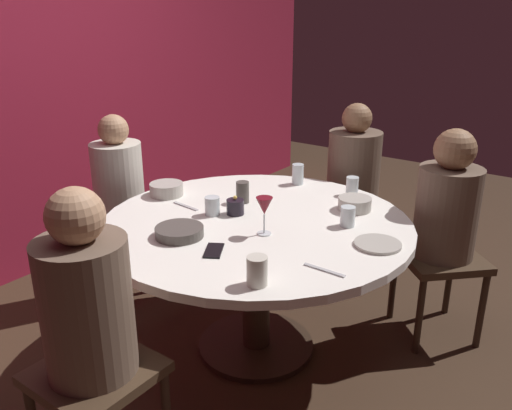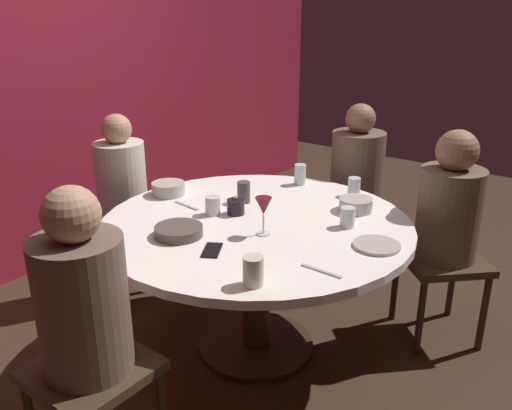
{
  "view_description": "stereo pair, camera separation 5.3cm",
  "coord_description": "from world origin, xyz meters",
  "views": [
    {
      "loc": [
        -1.9,
        -1.39,
        1.68
      ],
      "look_at": [
        0.0,
        0.0,
        0.8
      ],
      "focal_mm": 37.14,
      "sensor_mm": 36.0,
      "label": 1
    },
    {
      "loc": [
        -1.87,
        -1.44,
        1.68
      ],
      "look_at": [
        0.0,
        0.0,
        0.8
      ],
      "focal_mm": 37.14,
      "sensor_mm": 36.0,
      "label": 2
    }
  ],
  "objects": [
    {
      "name": "bowl_small_white",
      "position": [
        0.01,
        0.61,
        0.76
      ],
      "size": [
        0.18,
        0.18,
        0.07
      ],
      "primitive_type": "cylinder",
      "color": "#B2ADA3",
      "rests_on": "dining_table"
    },
    {
      "name": "seated_diner_back",
      "position": [
        0.0,
        1.0,
        0.69
      ],
      "size": [
        0.4,
        0.4,
        1.12
      ],
      "rotation": [
        0.0,
        0.0,
        4.71
      ],
      "color": "#3F2D1E",
      "rests_on": "ground"
    },
    {
      "name": "cup_far_edge",
      "position": [
        0.61,
        -0.2,
        0.77
      ],
      "size": [
        0.07,
        0.07,
        0.1
      ],
      "primitive_type": "cylinder",
      "color": "silver",
      "rests_on": "dining_table"
    },
    {
      "name": "cup_by_left_diner",
      "position": [
        0.16,
        0.21,
        0.78
      ],
      "size": [
        0.07,
        0.07,
        0.11
      ],
      "primitive_type": "cylinder",
      "color": "#4C4742",
      "rests_on": "dining_table"
    },
    {
      "name": "bowl_salad_center",
      "position": [
        0.41,
        -0.32,
        0.75
      ],
      "size": [
        0.17,
        0.17,
        0.07
      ],
      "primitive_type": "cylinder",
      "color": "#B2ADA3",
      "rests_on": "dining_table"
    },
    {
      "name": "dinner_plate",
      "position": [
        0.08,
        -0.59,
        0.73
      ],
      "size": [
        0.2,
        0.2,
        0.01
      ],
      "primitive_type": "cylinder",
      "color": "#B2ADA3",
      "rests_on": "dining_table"
    },
    {
      "name": "back_wall",
      "position": [
        0.0,
        1.77,
        1.3
      ],
      "size": [
        6.0,
        0.1,
        2.6
      ],
      "primitive_type": "cube",
      "color": "maroon",
      "rests_on": "ground"
    },
    {
      "name": "cell_phone",
      "position": [
        -0.38,
        -0.06,
        0.73
      ],
      "size": [
        0.16,
        0.13,
        0.01
      ],
      "primitive_type": "cube",
      "rotation": [
        0.0,
        0.0,
        5.26
      ],
      "color": "black",
      "rests_on": "dining_table"
    },
    {
      "name": "seated_diner_left",
      "position": [
        -0.98,
        0.0,
        0.71
      ],
      "size": [
        0.4,
        0.4,
        1.15
      ],
      "rotation": [
        0.0,
        0.0,
        6.28
      ],
      "color": "#3F2D1E",
      "rests_on": "ground"
    },
    {
      "name": "seated_diner_right",
      "position": [
        1.04,
        0.0,
        0.71
      ],
      "size": [
        0.4,
        0.4,
        1.14
      ],
      "rotation": [
        0.0,
        0.0,
        3.14
      ],
      "color": "#3F2D1E",
      "rests_on": "ground"
    },
    {
      "name": "candle_holder",
      "position": [
        0.01,
        0.13,
        0.76
      ],
      "size": [
        0.09,
        0.09,
        0.1
      ],
      "color": "black",
      "rests_on": "dining_table"
    },
    {
      "name": "bowl_serving_large",
      "position": [
        -0.35,
        0.16,
        0.74
      ],
      "size": [
        0.22,
        0.22,
        0.05
      ],
      "primitive_type": "cylinder",
      "color": "#4C4742",
      "rests_on": "dining_table"
    },
    {
      "name": "seated_diner_front_right",
      "position": [
        0.69,
        -0.69,
        0.71
      ],
      "size": [
        0.57,
        0.57,
        1.14
      ],
      "rotation": [
        0.0,
        0.0,
        2.36
      ],
      "color": "#3F2D1E",
      "rests_on": "ground"
    },
    {
      "name": "cup_near_candle",
      "position": [
        0.2,
        -0.38,
        0.77
      ],
      "size": [
        0.07,
        0.07,
        0.1
      ],
      "primitive_type": "cylinder",
      "color": "silver",
      "rests_on": "dining_table"
    },
    {
      "name": "dining_table",
      "position": [
        0.0,
        0.0,
        0.59
      ],
      "size": [
        1.5,
        1.5,
        0.72
      ],
      "color": "white",
      "rests_on": "ground"
    },
    {
      "name": "ground_plane",
      "position": [
        0.0,
        0.0,
        0.0
      ],
      "size": [
        8.0,
        8.0,
        0.0
      ],
      "primitive_type": "plane",
      "color": "#382619"
    },
    {
      "name": "cup_beside_wine",
      "position": [
        0.6,
        0.14,
        0.78
      ],
      "size": [
        0.07,
        0.07,
        0.12
      ],
      "primitive_type": "cylinder",
      "color": "silver",
      "rests_on": "dining_table"
    },
    {
      "name": "wine_glass",
      "position": [
        -0.11,
        -0.13,
        0.85
      ],
      "size": [
        0.08,
        0.08,
        0.18
      ],
      "color": "silver",
      "rests_on": "dining_table"
    },
    {
      "name": "knife_near_plate",
      "position": [
        -0.26,
        -0.52,
        0.72
      ],
      "size": [
        0.02,
        0.18,
        0.01
      ],
      "primitive_type": "cube",
      "rotation": [
        0.0,
        0.0,
        -0.01
      ],
      "color": "#B7B7BC",
      "rests_on": "dining_table"
    },
    {
      "name": "cup_center_front",
      "position": [
        -0.07,
        0.22,
        0.77
      ],
      "size": [
        0.07,
        0.07,
        0.09
      ],
      "primitive_type": "cylinder",
      "color": "silver",
      "rests_on": "dining_table"
    },
    {
      "name": "cup_by_right_diner",
      "position": [
        -0.51,
        -0.38,
        0.78
      ],
      "size": [
        0.08,
        0.08,
        0.11
      ],
      "primitive_type": "cylinder",
      "color": "beige",
      "rests_on": "dining_table"
    },
    {
      "name": "fork_near_plate",
      "position": [
        -0.06,
        0.4,
        0.72
      ],
      "size": [
        0.04,
        0.18,
        0.01
      ],
      "primitive_type": "cube",
      "rotation": [
        0.0,
        0.0,
        -0.11
      ],
      "color": "#B7B7BC",
      "rests_on": "dining_table"
    }
  ]
}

